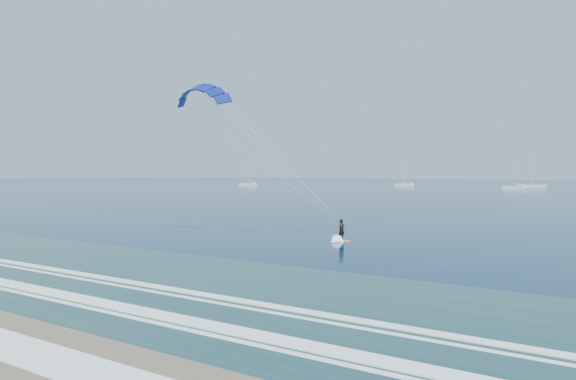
# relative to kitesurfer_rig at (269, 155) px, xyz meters

# --- Properties ---
(kitesurfer_rig) EXTENTS (15.88, 9.52, 15.75)m
(kitesurfer_rig) POSITION_rel_kitesurfer_rig_xyz_m (0.00, 0.00, 0.00)
(kitesurfer_rig) COLOR yellow
(kitesurfer_rig) RESTS_ON ground
(sailboat_0) EXTENTS (8.77, 2.40, 11.91)m
(sailboat_0) POSITION_rel_kitesurfer_rig_xyz_m (-114.57, 151.01, -7.42)
(sailboat_0) COLOR silver
(sailboat_0) RESTS_ON ground
(sailboat_1) EXTENTS (8.26, 2.40, 11.40)m
(sailboat_1) POSITION_rel_kitesurfer_rig_xyz_m (-51.16, 182.70, -7.42)
(sailboat_1) COLOR silver
(sailboat_1) RESTS_ON ground
(sailboat_2) EXTENTS (10.66, 2.40, 14.10)m
(sailboat_2) POSITION_rel_kitesurfer_rig_xyz_m (-0.36, 192.26, -7.40)
(sailboat_2) COLOR silver
(sailboat_2) RESTS_ON ground
(sailboat_3) EXTENTS (8.17, 2.40, 11.41)m
(sailboat_3) POSITION_rel_kitesurfer_rig_xyz_m (-3.21, 167.33, -7.42)
(sailboat_3) COLOR silver
(sailboat_3) RESTS_ON ground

